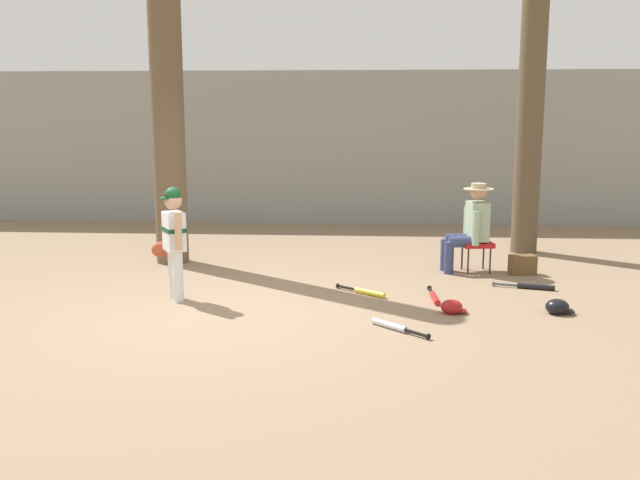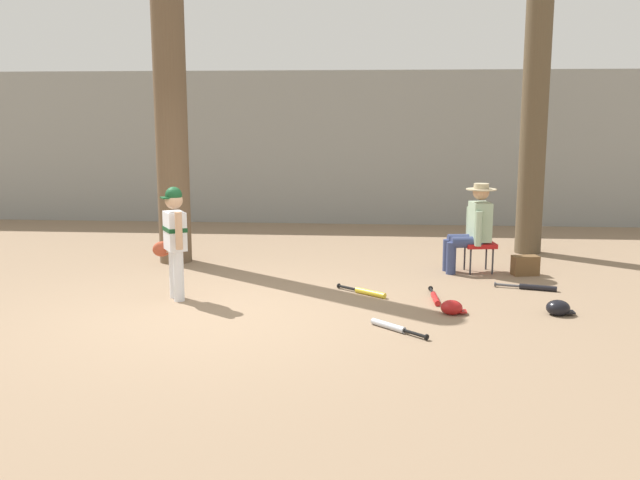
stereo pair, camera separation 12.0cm
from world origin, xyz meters
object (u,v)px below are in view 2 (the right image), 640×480
object	(u,v)px
tree_near_player	(170,85)
bat_red_barrel	(435,298)
tree_behind_spectator	(535,100)
batting_helmet_red	(452,308)
young_ballplayer	(174,236)
handbag_beside_stool	(525,265)
bat_yellow_trainer	(367,292)
seated_spectator	(473,225)
folding_stool	(479,245)
bat_black_composite	(533,287)
bat_aluminum_silver	(393,327)
batting_helmet_black	(558,308)

from	to	relation	value
tree_near_player	bat_red_barrel	bearing A→B (deg)	-27.85
tree_behind_spectator	batting_helmet_red	bearing A→B (deg)	-113.01
young_ballplayer	handbag_beside_stool	size ratio (longest dim) A/B	3.84
bat_yellow_trainer	batting_helmet_red	world-z (taller)	batting_helmet_red
tree_near_player	seated_spectator	bearing A→B (deg)	-4.90
tree_near_player	folding_stool	distance (m)	4.79
tree_behind_spectator	seated_spectator	distance (m)	2.44
tree_near_player	bat_black_composite	bearing A→B (deg)	-15.10
bat_black_composite	bat_yellow_trainer	bearing A→B (deg)	-168.84
handbag_beside_stool	tree_near_player	bearing A→B (deg)	174.32
tree_behind_spectator	seated_spectator	size ratio (longest dim) A/B	4.27
young_ballplayer	seated_spectator	xyz separation A→B (m)	(3.58, 1.71, -0.10)
bat_aluminum_silver	bat_red_barrel	bearing A→B (deg)	66.81
young_ballplayer	folding_stool	world-z (taller)	young_ballplayer
bat_black_composite	bat_aluminum_silver	size ratio (longest dim) A/B	1.30
bat_black_composite	tree_near_player	bearing A→B (deg)	164.90
tree_behind_spectator	seated_spectator	bearing A→B (deg)	-125.55
folding_stool	bat_black_composite	bearing A→B (deg)	-60.79
bat_aluminum_silver	seated_spectator	bearing A→B (deg)	67.86
young_ballplayer	batting_helmet_black	world-z (taller)	young_ballplayer
handbag_beside_stool	bat_aluminum_silver	distance (m)	3.15
young_ballplayer	bat_black_composite	size ratio (longest dim) A/B	1.79
young_ballplayer	bat_yellow_trainer	distance (m)	2.34
bat_yellow_trainer	bat_black_composite	bearing A→B (deg)	11.16
young_ballplayer	bat_black_composite	world-z (taller)	young_ballplayer
seated_spectator	folding_stool	bearing A→B (deg)	8.12
handbag_beside_stool	batting_helmet_black	bearing A→B (deg)	-90.68
tree_behind_spectator	folding_stool	distance (m)	2.59
folding_stool	batting_helmet_black	distance (m)	2.13
folding_stool	young_ballplayer	bearing A→B (deg)	-154.94
bat_yellow_trainer	bat_black_composite	world-z (taller)	same
tree_behind_spectator	bat_red_barrel	bearing A→B (deg)	-118.74
tree_near_player	young_ballplayer	size ratio (longest dim) A/B	4.42
tree_near_player	bat_red_barrel	world-z (taller)	tree_near_player
folding_stool	handbag_beside_stool	distance (m)	0.65
bat_black_composite	bat_aluminum_silver	world-z (taller)	same
tree_behind_spectator	bat_red_barrel	world-z (taller)	tree_behind_spectator
handbag_beside_stool	bat_aluminum_silver	world-z (taller)	handbag_beside_stool
tree_behind_spectator	folding_stool	xyz separation A→B (m)	(-0.94, -1.44, -1.94)
young_ballplayer	bat_black_composite	xyz separation A→B (m)	(4.21, 0.77, -0.71)
batting_helmet_black	bat_black_composite	bearing A→B (deg)	92.12
tree_behind_spectator	batting_helmet_black	distance (m)	4.14
batting_helmet_red	young_ballplayer	bearing A→B (deg)	173.23
young_ballplayer	batting_helmet_red	size ratio (longest dim) A/B	4.69
bat_red_barrel	tree_near_player	bearing A→B (deg)	152.15
tree_near_player	batting_helmet_red	size ratio (longest dim) A/B	20.74
tree_near_player	bat_red_barrel	xyz separation A→B (m)	(3.57, -1.89, -2.47)
bat_black_composite	tree_behind_spectator	bearing A→B (deg)	80.29
bat_black_composite	batting_helmet_red	xyz separation A→B (m)	(-1.09, -1.14, 0.04)
tree_near_player	batting_helmet_black	xyz separation A→B (m)	(4.84, -2.37, -2.43)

